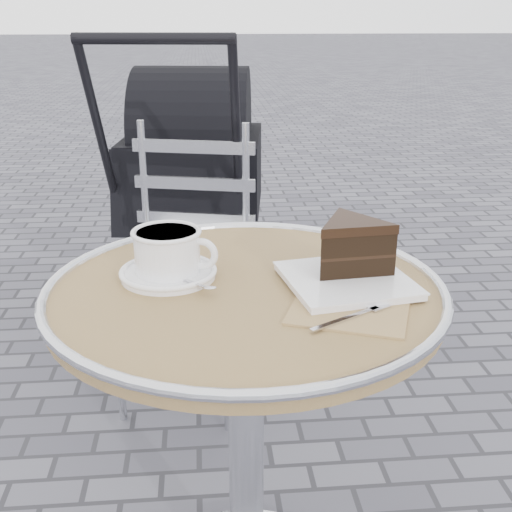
{
  "coord_description": "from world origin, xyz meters",
  "views": [
    {
      "loc": [
        -0.07,
        -1.05,
        1.19
      ],
      "look_at": [
        0.02,
        0.02,
        0.78
      ],
      "focal_mm": 45.0,
      "sensor_mm": 36.0,
      "label": 1
    }
  ],
  "objects": [
    {
      "name": "cafe_table",
      "position": [
        0.0,
        0.0,
        0.57
      ],
      "size": [
        0.72,
        0.72,
        0.74
      ],
      "color": "silver",
      "rests_on": "ground"
    },
    {
      "name": "cappuccino_set",
      "position": [
        -0.14,
        0.06,
        0.77
      ],
      "size": [
        0.18,
        0.19,
        0.09
      ],
      "rotation": [
        0.0,
        0.0,
        -0.28
      ],
      "color": "white",
      "rests_on": "cafe_table"
    },
    {
      "name": "cake_plate_set",
      "position": [
        0.19,
        0.01,
        0.78
      ],
      "size": [
        0.26,
        0.35,
        0.11
      ],
      "rotation": [
        0.0,
        0.0,
        0.18
      ],
      "color": "#A27E58",
      "rests_on": "cafe_table"
    },
    {
      "name": "bistro_chair",
      "position": [
        -0.11,
        0.89,
        0.54
      ],
      "size": [
        0.48,
        0.48,
        0.87
      ],
      "rotation": [
        0.0,
        0.0,
        -0.25
      ],
      "color": "silver",
      "rests_on": "ground"
    },
    {
      "name": "baby_stroller",
      "position": [
        -0.11,
        1.52,
        0.51
      ],
      "size": [
        0.62,
        1.14,
        1.14
      ],
      "rotation": [
        0.0,
        0.0,
        -0.12
      ],
      "color": "black",
      "rests_on": "ground"
    }
  ]
}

